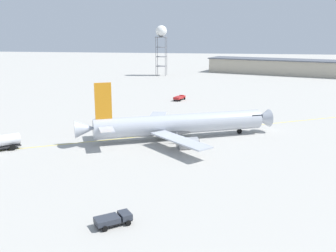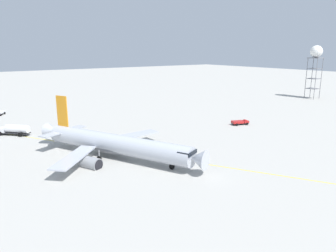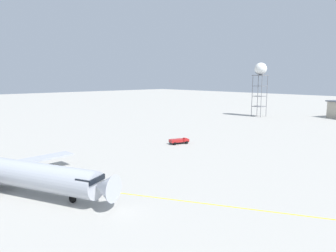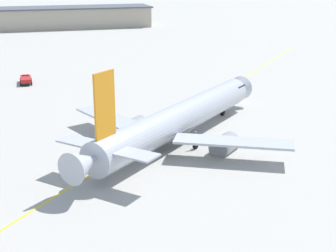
# 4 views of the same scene
# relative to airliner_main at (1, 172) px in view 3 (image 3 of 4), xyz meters

# --- Properties ---
(airliner_main) EXTENTS (39.01, 29.61, 12.45)m
(airliner_main) POSITION_rel_airliner_main_xyz_m (0.00, 0.00, 0.00)
(airliner_main) COLOR #B2B7C1
(airliner_main) RESTS_ON ground_plane
(ops_pickup_truck) EXTENTS (3.49, 5.50, 1.41)m
(ops_pickup_truck) POSITION_rel_airliner_main_xyz_m (5.23, -44.23, -2.01)
(ops_pickup_truck) COLOR #232326
(ops_pickup_truck) RESTS_ON ground_plane
(radar_tower) EXTENTS (5.42, 5.42, 23.86)m
(radar_tower) POSITION_rel_airliner_main_xyz_m (22.62, -111.81, 17.18)
(radar_tower) COLOR slate
(radar_tower) RESTS_ON ground_plane
(taxiway_centreline) EXTENTS (141.05, 80.66, 0.01)m
(taxiway_centreline) POSITION_rel_airliner_main_xyz_m (-0.92, -5.21, -2.81)
(taxiway_centreline) COLOR yellow
(taxiway_centreline) RESTS_ON ground_plane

